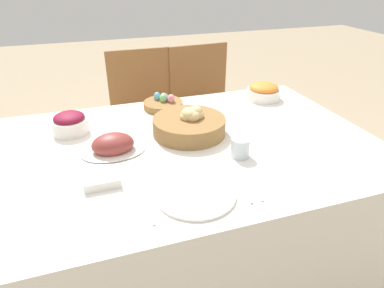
{
  "coord_description": "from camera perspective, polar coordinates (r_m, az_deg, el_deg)",
  "views": [
    {
      "loc": [
        -0.35,
        -1.2,
        1.4
      ],
      "look_at": [
        0.03,
        -0.08,
        0.77
      ],
      "focal_mm": 32.0,
      "sensor_mm": 36.0,
      "label": 1
    }
  ],
  "objects": [
    {
      "name": "carrot_bowl",
      "position": [
        1.93,
        11.83,
        8.56
      ],
      "size": [
        0.18,
        0.18,
        0.09
      ],
      "color": "silver",
      "rests_on": "dining_table"
    },
    {
      "name": "dinner_plate",
      "position": [
        1.12,
        0.61,
        -8.37
      ],
      "size": [
        0.26,
        0.26,
        0.01
      ],
      "color": "silver",
      "rests_on": "dining_table"
    },
    {
      "name": "butter_dish",
      "position": [
        1.2,
        -14.79,
        -6.02
      ],
      "size": [
        0.12,
        0.08,
        0.03
      ],
      "color": "silver",
      "rests_on": "dining_table"
    },
    {
      "name": "ground_plane",
      "position": [
        1.88,
        -1.7,
        -20.08
      ],
      "size": [
        12.0,
        12.0,
        0.0
      ],
      "primitive_type": "plane",
      "color": "tan"
    },
    {
      "name": "chair_far_right",
      "position": [
        2.38,
        2.2,
        5.93
      ],
      "size": [
        0.45,
        0.45,
        0.91
      ],
      "rotation": [
        0.0,
        0.0,
        0.06
      ],
      "color": "brown",
      "rests_on": "ground"
    },
    {
      "name": "chair_far_center",
      "position": [
        2.27,
        -7.7,
        4.62
      ],
      "size": [
        0.43,
        0.43,
        0.91
      ],
      "rotation": [
        0.0,
        0.0,
        -0.01
      ],
      "color": "brown",
      "rests_on": "ground"
    },
    {
      "name": "bread_basket",
      "position": [
        1.49,
        -0.39,
        3.36
      ],
      "size": [
        0.32,
        0.32,
        0.13
      ],
      "color": "olive",
      "rests_on": "dining_table"
    },
    {
      "name": "egg_basket",
      "position": [
        1.78,
        -4.79,
        6.77
      ],
      "size": [
        0.2,
        0.2,
        0.08
      ],
      "color": "olive",
      "rests_on": "dining_table"
    },
    {
      "name": "drinking_cup",
      "position": [
        1.33,
        8.04,
        -0.59
      ],
      "size": [
        0.07,
        0.07,
        0.08
      ],
      "color": "silver",
      "rests_on": "dining_table"
    },
    {
      "name": "spoon",
      "position": [
        1.19,
        9.23,
        -6.65
      ],
      "size": [
        0.02,
        0.2,
        0.0
      ],
      "rotation": [
        0.0,
        0.0,
        0.04
      ],
      "color": "silver",
      "rests_on": "dining_table"
    },
    {
      "name": "beet_salad_bowl",
      "position": [
        1.6,
        -19.67,
        3.3
      ],
      "size": [
        0.16,
        0.16,
        0.1
      ],
      "color": "silver",
      "rests_on": "dining_table"
    },
    {
      "name": "dining_table",
      "position": [
        1.63,
        -1.89,
        -11.51
      ],
      "size": [
        1.66,
        1.07,
        0.73
      ],
      "color": "white",
      "rests_on": "ground"
    },
    {
      "name": "ham_platter",
      "position": [
        1.39,
        -13.02,
        -0.25
      ],
      "size": [
        0.26,
        0.18,
        0.09
      ],
      "color": "silver",
      "rests_on": "dining_table"
    },
    {
      "name": "knife",
      "position": [
        1.18,
        7.92,
        -6.93
      ],
      "size": [
        0.02,
        0.2,
        0.0
      ],
      "rotation": [
        0.0,
        0.0,
        -0.04
      ],
      "color": "silver",
      "rests_on": "dining_table"
    },
    {
      "name": "fork",
      "position": [
        1.09,
        -7.32,
        -9.97
      ],
      "size": [
        0.02,
        0.2,
        0.0
      ],
      "rotation": [
        0.0,
        0.0,
        -0.04
      ],
      "color": "silver",
      "rests_on": "dining_table"
    }
  ]
}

